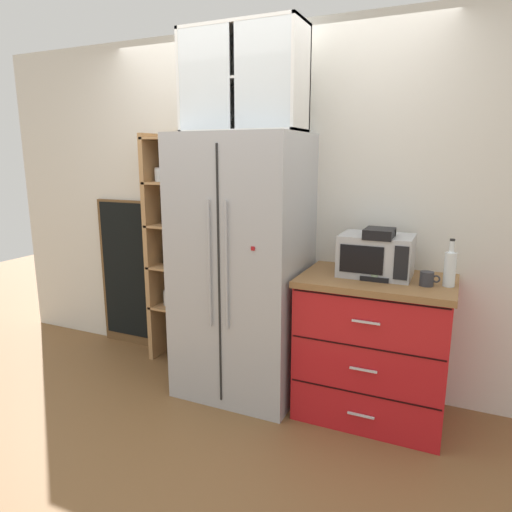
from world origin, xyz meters
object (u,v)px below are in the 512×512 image
at_px(coffee_maker, 379,253).
at_px(mug_sage, 376,274).
at_px(bottle_clear, 450,266).
at_px(chalkboard_menu, 130,273).
at_px(microwave, 376,255).
at_px(refrigerator, 243,267).
at_px(mug_charcoal, 427,279).

relative_size(coffee_maker, mug_sage, 2.77).
bearing_deg(mug_sage, bottle_clear, 7.03).
bearing_deg(chalkboard_menu, bottle_clear, -6.72).
bearing_deg(microwave, bottle_clear, -9.92).
height_order(mug_sage, chalkboard_menu, chalkboard_menu).
xyz_separation_m(refrigerator, mug_charcoal, (1.20, -0.03, 0.06)).
bearing_deg(mug_charcoal, mug_sage, -178.71).
relative_size(coffee_maker, mug_charcoal, 2.73).
height_order(coffee_maker, mug_sage, coffee_maker).
bearing_deg(mug_charcoal, microwave, 159.32).
xyz_separation_m(mug_charcoal, chalkboard_menu, (-2.47, 0.35, -0.31)).
relative_size(bottle_clear, chalkboard_menu, 0.22).
bearing_deg(bottle_clear, chalkboard_menu, 173.28).
bearing_deg(microwave, refrigerator, -174.33).
relative_size(mug_charcoal, bottle_clear, 0.41).
height_order(mug_charcoal, bottle_clear, bottle_clear).
bearing_deg(chalkboard_menu, coffee_maker, -7.11).
height_order(mug_charcoal, mug_sage, mug_sage).
xyz_separation_m(coffee_maker, mug_sage, (0.00, -0.08, -0.11)).
height_order(microwave, coffee_maker, coffee_maker).
xyz_separation_m(refrigerator, bottle_clear, (1.32, 0.01, 0.14)).
relative_size(microwave, bottle_clear, 1.58).
bearing_deg(coffee_maker, refrigerator, -177.10).
relative_size(refrigerator, microwave, 4.11).
bearing_deg(mug_charcoal, coffee_maker, 165.26).
relative_size(refrigerator, mug_charcoal, 15.91).
height_order(refrigerator, microwave, refrigerator).
height_order(refrigerator, bottle_clear, refrigerator).
bearing_deg(coffee_maker, mug_charcoal, -14.74).
distance_m(mug_charcoal, chalkboard_menu, 2.51).
height_order(bottle_clear, chalkboard_menu, chalkboard_menu).
height_order(coffee_maker, chalkboard_menu, chalkboard_menu).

